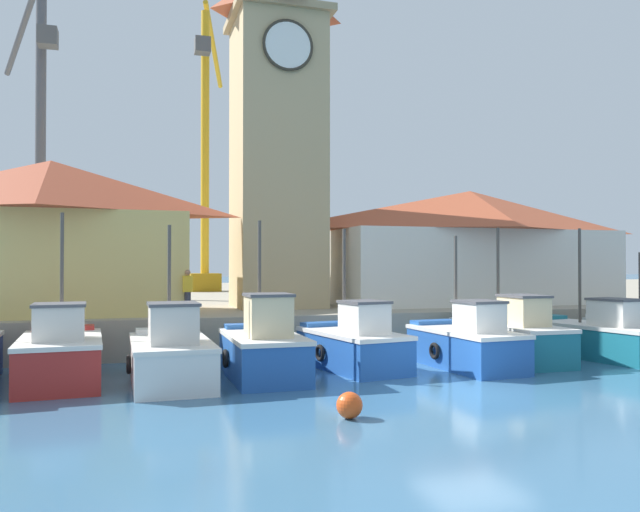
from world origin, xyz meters
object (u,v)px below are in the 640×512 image
fishing_boat_mid_right (466,344)px  fishing_boat_left_outer (60,355)px  fishing_boat_left_inner (171,355)px  warehouse_left (50,235)px  port_crane_near (206,178)px  port_crane_far (39,178)px  dock_worker_near_tower (188,292)px  fishing_boat_mid_left (263,349)px  fishing_boat_right_outer (596,336)px  fishing_boat_right_inner (510,337)px  fishing_boat_center (353,345)px  mooring_buoy (349,405)px  clock_tower (277,127)px  warehouse_right (470,246)px

fishing_boat_mid_right → fishing_boat_left_outer: bearing=175.7°
fishing_boat_left_inner → warehouse_left: 9.03m
port_crane_near → port_crane_far: port_crane_near is taller
port_crane_far → dock_worker_near_tower: bearing=-66.7°
fishing_boat_mid_left → fishing_boat_right_outer: 11.63m
dock_worker_near_tower → fishing_boat_mid_right: bearing=-31.5°
fishing_boat_right_inner → port_crane_far: bearing=130.9°
fishing_boat_center → mooring_buoy: size_ratio=8.03×
fishing_boat_left_inner → fishing_boat_mid_right: size_ratio=1.04×
mooring_buoy → warehouse_left: bearing=120.0°
fishing_boat_right_outer → fishing_boat_left_outer: bearing=179.1°
fishing_boat_left_inner → fishing_boat_mid_right: bearing=-0.4°
fishing_boat_center → warehouse_left: bearing=144.4°
fishing_boat_mid_right → port_crane_far: bearing=125.6°
fishing_boat_mid_left → fishing_boat_mid_right: (6.30, -0.11, -0.07)m
port_crane_far → fishing_boat_mid_left: bearing=-67.6°
port_crane_far → fishing_boat_right_outer: bearing=-44.9°
fishing_boat_left_inner → clock_tower: bearing=60.7°
fishing_boat_right_outer → fishing_boat_right_inner: bearing=172.6°
fishing_boat_left_outer → dock_worker_near_tower: fishing_boat_left_outer is taller
warehouse_left → mooring_buoy: 14.77m
port_crane_near → port_crane_far: (-9.73, -4.93, -1.03)m
fishing_boat_mid_left → fishing_boat_right_inner: size_ratio=0.87×
port_crane_near → port_crane_far: bearing=-153.1°
fishing_boat_mid_right → port_crane_far: 26.36m
fishing_boat_center → port_crane_near: size_ratio=0.22×
fishing_boat_left_inner → fishing_boat_right_inner: (11.03, 0.95, 0.02)m
fishing_boat_mid_left → port_crane_far: 23.30m
fishing_boat_left_inner → fishing_boat_center: size_ratio=1.02×
fishing_boat_mid_right → clock_tower: bearing=113.8°
fishing_boat_mid_left → fishing_boat_right_outer: same height
warehouse_left → fishing_boat_right_outer: bearing=-20.9°
fishing_boat_left_outer → fishing_boat_mid_left: fishing_boat_left_outer is taller
fishing_boat_mid_left → warehouse_right: bearing=36.5°
fishing_boat_left_inner → warehouse_left: warehouse_left is taller
fishing_boat_mid_right → warehouse_left: bearing=149.5°
fishing_boat_left_outer → fishing_boat_left_inner: size_ratio=1.03×
fishing_boat_left_outer → fishing_boat_left_inner: bearing=-16.2°
fishing_boat_mid_right → mooring_buoy: (-5.53, -4.87, -0.47)m
warehouse_left → clock_tower: bearing=8.9°
fishing_boat_mid_left → clock_tower: (2.40, 8.70, 8.21)m
fishing_boat_center → fishing_boat_left_inner: bearing=-171.9°
fishing_boat_right_outer → port_crane_near: 28.24m
fishing_boat_left_outer → warehouse_right: 18.89m
dock_worker_near_tower → warehouse_right: bearing=16.0°
fishing_boat_left_inner → dock_worker_near_tower: (0.85, 4.82, 1.47)m
port_crane_near → dock_worker_near_tower: bearing=-98.1°
fishing_boat_mid_left → dock_worker_near_tower: 5.24m
fishing_boat_left_outer → fishing_boat_center: fishing_boat_left_outer is taller
fishing_boat_right_outer → fishing_boat_center: bearing=178.5°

